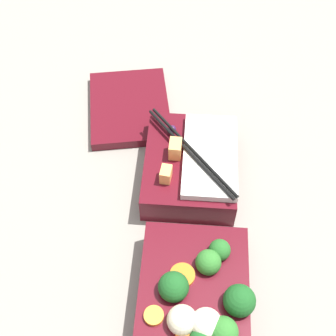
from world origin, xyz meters
name	(u,v)px	position (x,y,z in m)	size (l,w,h in m)	color
ground_plane	(195,233)	(0.00, 0.00, 0.00)	(3.00, 3.00, 0.00)	gray
bento_tray_vegetable	(197,296)	(-0.11, 0.00, 0.03)	(0.18, 0.15, 0.08)	#510F19
bento_tray_rice	(192,165)	(0.11, 0.01, 0.03)	(0.18, 0.15, 0.08)	#510F19
bento_lid	(130,107)	(0.25, 0.13, 0.01)	(0.18, 0.14, 0.02)	#510F19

